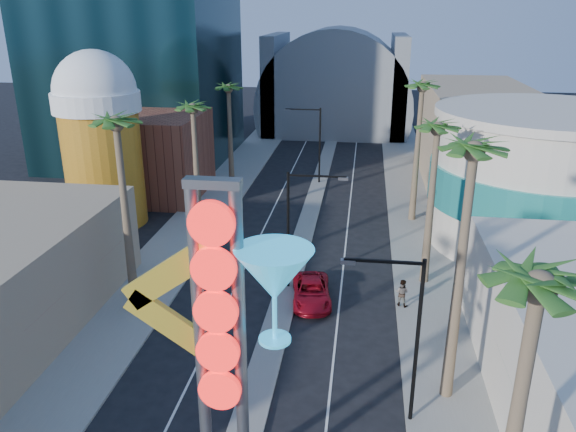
{
  "coord_description": "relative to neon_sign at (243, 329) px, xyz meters",
  "views": [
    {
      "loc": [
        4.57,
        -13.04,
        17.43
      ],
      "look_at": [
        -0.22,
        21.52,
        4.52
      ],
      "focal_mm": 35.0,
      "sensor_mm": 36.0,
      "label": 1
    }
  ],
  "objects": [
    {
      "name": "beer_mug",
      "position": [
        -17.82,
        27.04,
        0.54
      ],
      "size": [
        7.0,
        7.0,
        14.5
      ],
      "color": "#AF7117",
      "rests_on": "ground"
    },
    {
      "name": "palm_3",
      "position": [
        -9.82,
        39.04,
        2.17
      ],
      "size": [
        2.4,
        2.4,
        11.2
      ],
      "color": "brown",
      "rests_on": "ground"
    },
    {
      "name": "streetlight_1",
      "position": [
        -1.36,
        41.04,
        -2.43
      ],
      "size": [
        3.79,
        0.25,
        8.0
      ],
      "color": "black",
      "rests_on": "ground"
    },
    {
      "name": "neon_sign",
      "position": [
        0.0,
        0.0,
        0.0
      ],
      "size": [
        6.53,
        2.6,
        12.55
      ],
      "color": "gray",
      "rests_on": "ground"
    },
    {
      "name": "sidewalk_west",
      "position": [
        -10.32,
        32.04,
        -7.23
      ],
      "size": [
        5.0,
        100.0,
        0.15
      ],
      "primitive_type": "cube",
      "color": "gray",
      "rests_on": "ground"
    },
    {
      "name": "canopy",
      "position": [
        -0.82,
        69.04,
        -3.0
      ],
      "size": [
        22.0,
        16.0,
        22.0
      ],
      "color": "slate",
      "rests_on": "ground"
    },
    {
      "name": "palm_7",
      "position": [
        8.18,
        31.04,
        3.52
      ],
      "size": [
        2.4,
        2.4,
        12.7
      ],
      "color": "brown",
      "rests_on": "ground"
    },
    {
      "name": "pedestrian_b",
      "position": [
        6.48,
        15.39,
        -6.28
      ],
      "size": [
        1.04,
        0.94,
        1.76
      ],
      "primitive_type": "imported",
      "rotation": [
        0.0,
        0.0,
        2.75
      ],
      "color": "gray",
      "rests_on": "sidewalk_east"
    },
    {
      "name": "palm_2",
      "position": [
        -9.82,
        27.04,
        2.17
      ],
      "size": [
        2.4,
        2.4,
        11.2
      ],
      "color": "brown",
      "rests_on": "ground"
    },
    {
      "name": "turquoise_building",
      "position": [
        17.18,
        27.04,
        -2.06
      ],
      "size": [
        16.6,
        16.6,
        10.6
      ],
      "color": "beige",
      "rests_on": "ground"
    },
    {
      "name": "palm_5",
      "position": [
        8.18,
        7.04,
        3.96
      ],
      "size": [
        2.4,
        2.4,
        13.2
      ],
      "color": "brown",
      "rests_on": "ground"
    },
    {
      "name": "palm_1",
      "position": [
        -9.82,
        13.04,
        3.52
      ],
      "size": [
        2.4,
        2.4,
        12.7
      ],
      "color": "brown",
      "rests_on": "ground"
    },
    {
      "name": "palm_4",
      "position": [
        8.18,
        -2.96,
        3.07
      ],
      "size": [
        2.4,
        2.4,
        12.2
      ],
      "color": "brown",
      "rests_on": "ground"
    },
    {
      "name": "red_pickup",
      "position": [
        0.9,
        15.38,
        -6.61
      ],
      "size": [
        2.97,
        5.28,
        1.4
      ],
      "primitive_type": "imported",
      "rotation": [
        0.0,
        0.0,
        0.13
      ],
      "color": "#A50C1D",
      "rests_on": "ground"
    },
    {
      "name": "brick_filler_west",
      "position": [
        -16.82,
        35.04,
        -3.31
      ],
      "size": [
        10.0,
        10.0,
        8.0
      ],
      "primitive_type": "cube",
      "color": "brown",
      "rests_on": "ground"
    },
    {
      "name": "median",
      "position": [
        -0.82,
        35.04,
        -7.23
      ],
      "size": [
        1.6,
        84.0,
        0.15
      ],
      "primitive_type": "cube",
      "color": "gray",
      "rests_on": "ground"
    },
    {
      "name": "streetlight_0",
      "position": [
        -0.27,
        17.04,
        -2.43
      ],
      "size": [
        3.79,
        0.25,
        8.0
      ],
      "color": "black",
      "rests_on": "ground"
    },
    {
      "name": "palm_6",
      "position": [
        8.18,
        19.04,
        2.62
      ],
      "size": [
        2.4,
        2.4,
        11.7
      ],
      "color": "brown",
      "rests_on": "ground"
    },
    {
      "name": "filler_east",
      "position": [
        15.18,
        45.04,
        -2.31
      ],
      "size": [
        10.0,
        20.0,
        10.0
      ],
      "primitive_type": "cube",
      "color": "tan",
      "rests_on": "ground"
    },
    {
      "name": "sidewalk_east",
      "position": [
        8.68,
        32.04,
        -7.23
      ],
      "size": [
        5.0,
        100.0,
        0.15
      ],
      "primitive_type": "cube",
      "color": "gray",
      "rests_on": "ground"
    },
    {
      "name": "streetlight_2",
      "position": [
        5.91,
        5.04,
        -2.47
      ],
      "size": [
        3.45,
        0.25,
        8.0
      ],
      "color": "black",
      "rests_on": "ground"
    }
  ]
}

